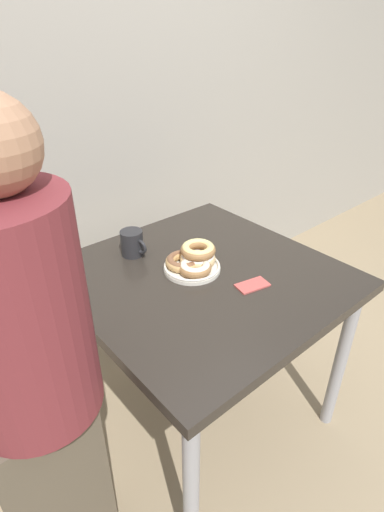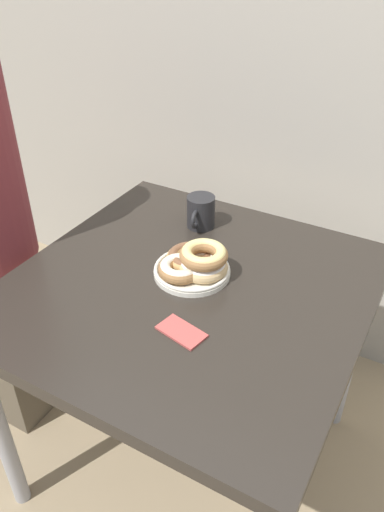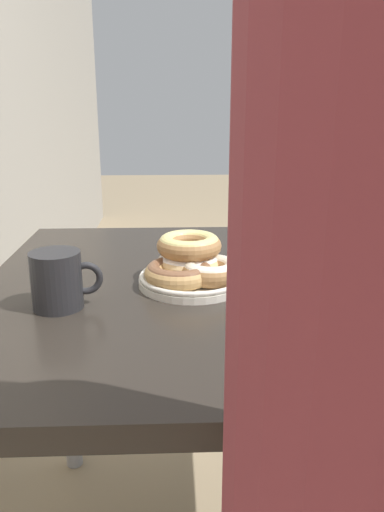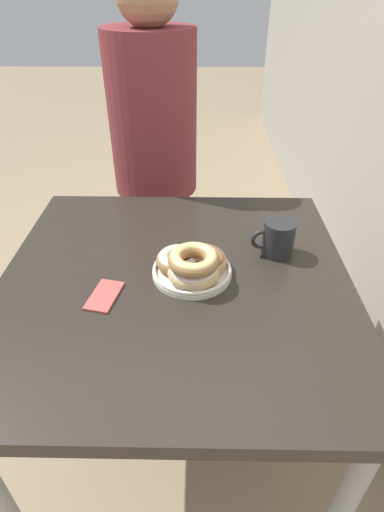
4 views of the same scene
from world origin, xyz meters
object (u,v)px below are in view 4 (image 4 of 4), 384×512
Objects in this scene: donut_plate at (192,264)px; person_figure at (155,167)px; napkin at (104,296)px; dining_table at (176,302)px; coffee_mug at (278,238)px.

donut_plate is 0.16× the size of person_figure.
napkin is (0.09, -0.22, -0.04)m from donut_plate.
donut_plate reaches higher than dining_table.
dining_table is at bearing 9.57° from person_figure.
person_figure is 11.62× the size of napkin.
dining_table is at bearing -79.19° from donut_plate.
dining_table is at bearing -67.16° from coffee_mug.
person_figure is (-0.68, -0.11, 0.11)m from dining_table.
person_figure is (-0.56, -0.40, -0.03)m from coffee_mug.
napkin is (0.08, -0.17, 0.09)m from dining_table.
donut_plate is 0.26m from coffee_mug.
dining_table is 0.13m from donut_plate.
dining_table is 7.34× the size of napkin.
napkin reaches higher than dining_table.
donut_plate is at bearing 111.66° from napkin.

